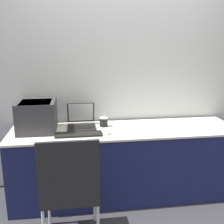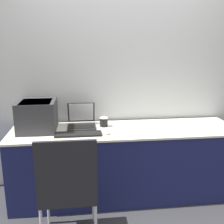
{
  "view_description": "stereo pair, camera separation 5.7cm",
  "coord_description": "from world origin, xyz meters",
  "px_view_note": "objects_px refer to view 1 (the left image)",
  "views": [
    {
      "loc": [
        -0.51,
        -2.27,
        1.61
      ],
      "look_at": [
        -0.14,
        0.35,
        0.94
      ],
      "focal_mm": 42.0,
      "sensor_mm": 36.0,
      "label": 1
    },
    {
      "loc": [
        -0.45,
        -2.28,
        1.61
      ],
      "look_at": [
        -0.14,
        0.35,
        0.94
      ],
      "focal_mm": 42.0,
      "sensor_mm": 36.0,
      "label": 2
    }
  ],
  "objects_px": {
    "printer": "(37,115)",
    "chair": "(70,186)",
    "external_keyboard": "(79,134)",
    "laptop_left": "(81,122)",
    "mouse": "(108,133)",
    "coffee_cup": "(104,122)"
  },
  "relations": [
    {
      "from": "laptop_left",
      "to": "external_keyboard",
      "type": "bearing_deg",
      "value": -96.93
    },
    {
      "from": "laptop_left",
      "to": "external_keyboard",
      "type": "height_order",
      "value": "laptop_left"
    },
    {
      "from": "printer",
      "to": "laptop_left",
      "type": "height_order",
      "value": "printer"
    },
    {
      "from": "external_keyboard",
      "to": "mouse",
      "type": "height_order",
      "value": "mouse"
    },
    {
      "from": "printer",
      "to": "external_keyboard",
      "type": "xyz_separation_m",
      "value": [
        0.41,
        -0.21,
        -0.16
      ]
    },
    {
      "from": "external_keyboard",
      "to": "mouse",
      "type": "relative_size",
      "value": 8.08
    },
    {
      "from": "mouse",
      "to": "chair",
      "type": "distance_m",
      "value": 0.7
    },
    {
      "from": "printer",
      "to": "coffee_cup",
      "type": "relative_size",
      "value": 4.29
    },
    {
      "from": "coffee_cup",
      "to": "mouse",
      "type": "height_order",
      "value": "coffee_cup"
    },
    {
      "from": "coffee_cup",
      "to": "mouse",
      "type": "xyz_separation_m",
      "value": [
        0.02,
        -0.27,
        -0.04
      ]
    },
    {
      "from": "external_keyboard",
      "to": "laptop_left",
      "type": "bearing_deg",
      "value": 83.07
    },
    {
      "from": "printer",
      "to": "chair",
      "type": "xyz_separation_m",
      "value": [
        0.33,
        -0.78,
        -0.38
      ]
    },
    {
      "from": "laptop_left",
      "to": "chair",
      "type": "bearing_deg",
      "value": -98.05
    },
    {
      "from": "coffee_cup",
      "to": "chair",
      "type": "height_order",
      "value": "chair"
    },
    {
      "from": "printer",
      "to": "mouse",
      "type": "bearing_deg",
      "value": -18.11
    },
    {
      "from": "coffee_cup",
      "to": "chair",
      "type": "bearing_deg",
      "value": -113.6
    },
    {
      "from": "chair",
      "to": "printer",
      "type": "bearing_deg",
      "value": 112.82
    },
    {
      "from": "laptop_left",
      "to": "coffee_cup",
      "type": "xyz_separation_m",
      "value": [
        0.24,
        -0.02,
        -0.0
      ]
    },
    {
      "from": "external_keyboard",
      "to": "mouse",
      "type": "distance_m",
      "value": 0.29
    },
    {
      "from": "coffee_cup",
      "to": "mouse",
      "type": "bearing_deg",
      "value": -86.59
    },
    {
      "from": "mouse",
      "to": "external_keyboard",
      "type": "bearing_deg",
      "value": 176.71
    },
    {
      "from": "printer",
      "to": "chair",
      "type": "relative_size",
      "value": 0.44
    }
  ]
}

